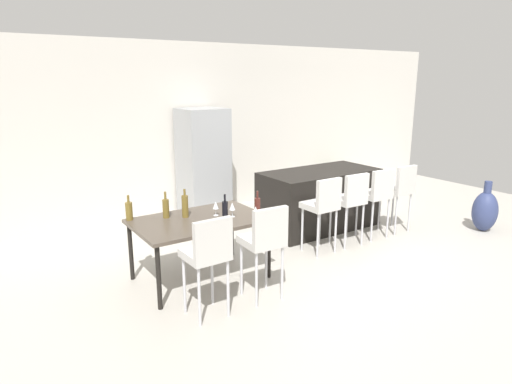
{
  "coord_description": "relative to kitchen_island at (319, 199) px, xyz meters",
  "views": [
    {
      "loc": [
        -4.3,
        -4.28,
        2.33
      ],
      "look_at": [
        -1.09,
        0.52,
        0.85
      ],
      "focal_mm": 31.51,
      "sensor_mm": 36.0,
      "label": 1
    }
  ],
  "objects": [
    {
      "name": "wine_bottle_near",
      "position": [
        -2.72,
        -0.38,
        0.4
      ],
      "size": [
        0.08,
        0.08,
        0.31
      ],
      "color": "brown",
      "rests_on": "dining_table"
    },
    {
      "name": "refrigerator",
      "position": [
        -1.25,
        1.51,
        0.46
      ],
      "size": [
        0.72,
        0.68,
        1.84
      ],
      "primitive_type": "cube",
      "color": "#939699",
      "rests_on": "ground_plane"
    },
    {
      "name": "dining_table",
      "position": [
        -2.42,
        -0.65,
        0.22
      ],
      "size": [
        1.49,
        0.97,
        0.74
      ],
      "color": "#4C4238",
      "rests_on": "ground_plane"
    },
    {
      "name": "ground_plane",
      "position": [
        -0.33,
        -0.84,
        -0.46
      ],
      "size": [
        10.0,
        10.0,
        0.0
      ],
      "primitive_type": "plane",
      "color": "#ADA89E"
    },
    {
      "name": "wine_glass_middle",
      "position": [
        -2.06,
        -0.78,
        0.4
      ],
      "size": [
        0.07,
        0.07,
        0.17
      ],
      "color": "silver",
      "rests_on": "dining_table"
    },
    {
      "name": "bar_chair_middle",
      "position": [
        -0.17,
        -0.83,
        0.24
      ],
      "size": [
        0.42,
        0.42,
        1.05
      ],
      "color": "beige",
      "rests_on": "ground_plane"
    },
    {
      "name": "wine_glass_corner",
      "position": [
        -1.92,
        -1.07,
        0.4
      ],
      "size": [
        0.07,
        0.07,
        0.17
      ],
      "color": "silver",
      "rests_on": "dining_table"
    },
    {
      "name": "wine_bottle_end",
      "position": [
        -2.18,
        -0.82,
        0.39
      ],
      "size": [
        0.07,
        0.07,
        0.3
      ],
      "color": "black",
      "rests_on": "dining_table"
    },
    {
      "name": "potted_plant",
      "position": [
        1.83,
        1.5,
        -0.15
      ],
      "size": [
        0.35,
        0.35,
        0.55
      ],
      "color": "#38383D",
      "rests_on": "ground_plane"
    },
    {
      "name": "bar_chair_right",
      "position": [
        0.37,
        -0.83,
        0.24
      ],
      "size": [
        0.42,
        0.42,
        1.05
      ],
      "color": "beige",
      "rests_on": "ground_plane"
    },
    {
      "name": "wine_bottle_far",
      "position": [
        -3.1,
        -0.23,
        0.39
      ],
      "size": [
        0.08,
        0.08,
        0.29
      ],
      "color": "brown",
      "rests_on": "dining_table"
    },
    {
      "name": "wine_glass_inner",
      "position": [
        -2.2,
        -0.63,
        0.4
      ],
      "size": [
        0.07,
        0.07,
        0.17
      ],
      "color": "silver",
      "rests_on": "dining_table"
    },
    {
      "name": "wine_bottle_left",
      "position": [
        -2.52,
        -0.49,
        0.42
      ],
      "size": [
        0.08,
        0.08,
        0.34
      ],
      "color": "brown",
      "rests_on": "dining_table"
    },
    {
      "name": "bar_chair_left",
      "position": [
        -0.68,
        -0.83,
        0.24
      ],
      "size": [
        0.4,
        0.4,
        1.05
      ],
      "color": "beige",
      "rests_on": "ground_plane"
    },
    {
      "name": "dining_chair_near",
      "position": [
        -2.76,
        -1.49,
        0.24
      ],
      "size": [
        0.41,
        0.41,
        1.05
      ],
      "color": "beige",
      "rests_on": "ground_plane"
    },
    {
      "name": "back_wall",
      "position": [
        -0.33,
        1.95,
        0.99
      ],
      "size": [
        10.0,
        0.12,
        2.9
      ],
      "primitive_type": "cube",
      "color": "beige",
      "rests_on": "ground_plane"
    },
    {
      "name": "wine_bottle_right",
      "position": [
        -1.8,
        -0.93,
        0.4
      ],
      "size": [
        0.07,
        0.07,
        0.3
      ],
      "color": "#471E19",
      "rests_on": "dining_table"
    },
    {
      "name": "bar_chair_far",
      "position": [
        0.87,
        -0.83,
        0.24
      ],
      "size": [
        0.4,
        0.4,
        1.05
      ],
      "color": "beige",
      "rests_on": "ground_plane"
    },
    {
      "name": "floor_vase",
      "position": [
        2.03,
        -1.56,
        -0.14
      ],
      "size": [
        0.37,
        0.37,
        0.79
      ],
      "color": "navy",
      "rests_on": "ground_plane"
    },
    {
      "name": "dining_chair_far",
      "position": [
        -2.09,
        -1.49,
        0.24
      ],
      "size": [
        0.42,
        0.42,
        1.05
      ],
      "color": "beige",
      "rests_on": "ground_plane"
    },
    {
      "name": "kitchen_island",
      "position": [
        0.0,
        0.0,
        0.0
      ],
      "size": [
        1.86,
        0.9,
        0.92
      ],
      "primitive_type": "cube",
      "color": "black",
      "rests_on": "ground_plane"
    }
  ]
}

